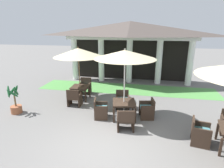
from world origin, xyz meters
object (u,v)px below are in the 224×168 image
object	(u,v)px
patio_chair_near_foreground_west	(100,109)
potted_palm_left_edge	(16,105)
patio_table_mid_left	(80,88)
patio_chair_mid_right_west	(200,132)
patio_chair_mid_left_north	(85,86)
patio_chair_near_foreground_south	(126,120)
patio_umbrella_near_foreground	(125,55)
patio_chair_near_foreground_east	(147,109)
patio_table_near_foreground	(124,104)
patio_umbrella_mid_left	(78,53)
patio_chair_near_foreground_north	(122,100)
patio_chair_mid_left_south	(75,98)

from	to	relation	value
patio_chair_near_foreground_west	potted_palm_left_edge	distance (m)	3.83
patio_table_mid_left	patio_chair_mid_right_west	bearing A→B (deg)	-30.31
patio_chair_mid_left_north	patio_chair_mid_right_west	xyz separation A→B (m)	(5.27, -3.97, 0.01)
patio_chair_mid_left_north	patio_chair_near_foreground_west	bearing A→B (deg)	117.74
patio_chair_near_foreground_south	patio_chair_mid_left_north	xyz separation A→B (m)	(-2.77, 3.59, -0.01)
patio_umbrella_near_foreground	patio_chair_near_foreground_east	bearing A→B (deg)	11.04
patio_table_near_foreground	patio_chair_mid_left_north	bearing A→B (deg)	134.71
patio_umbrella_mid_left	patio_chair_near_foreground_west	bearing A→B (deg)	-50.25
patio_table_near_foreground	patio_chair_near_foreground_west	size ratio (longest dim) A/B	1.32
patio_chair_near_foreground_north	patio_umbrella_near_foreground	bearing A→B (deg)	90.00
patio_umbrella_near_foreground	patio_chair_mid_left_south	bearing A→B (deg)	162.57
patio_chair_near_foreground_south	patio_umbrella_mid_left	xyz separation A→B (m)	(-2.74, 2.68, 2.04)
patio_table_mid_left	patio_umbrella_mid_left	size ratio (longest dim) A/B	0.33
patio_chair_near_foreground_south	patio_table_near_foreground	bearing A→B (deg)	90.00
patio_table_mid_left	patio_chair_mid_left_south	bearing A→B (deg)	-87.90
patio_chair_near_foreground_south	patio_chair_near_foreground_west	bearing A→B (deg)	134.95
patio_chair_mid_left_south	patio_chair_mid_right_west	size ratio (longest dim) A/B	1.01
patio_chair_near_foreground_east	patio_chair_mid_left_north	distance (m)	4.30
patio_umbrella_near_foreground	patio_chair_near_foreground_east	world-z (taller)	patio_umbrella_near_foreground
patio_chair_mid_left_south	potted_palm_left_edge	size ratio (longest dim) A/B	0.67
patio_umbrella_near_foreground	patio_chair_near_foreground_north	size ratio (longest dim) A/B	3.51
patio_table_mid_left	patio_chair_near_foreground_east	bearing A→B (deg)	-23.16
patio_chair_near_foreground_south	patio_chair_mid_left_south	xyz separation A→B (m)	(-2.71, 1.77, -0.02)
patio_chair_near_foreground_east	patio_chair_mid_left_north	size ratio (longest dim) A/B	0.93
patio_chair_mid_left_north	patio_chair_mid_left_south	bearing A→B (deg)	90.00
patio_chair_near_foreground_north	patio_chair_mid_right_west	xyz separation A→B (m)	(2.88, -2.34, 0.02)
patio_chair_near_foreground_north	patio_chair_near_foreground_south	size ratio (longest dim) A/B	0.96
patio_chair_mid_left_north	patio_umbrella_near_foreground	bearing A→B (deg)	132.61
patio_chair_near_foreground_west	patio_chair_near_foreground_east	distance (m)	1.99
patio_umbrella_near_foreground	patio_umbrella_mid_left	distance (m)	3.07
patio_table_near_foreground	patio_chair_near_foreground_east	distance (m)	1.02
patio_chair_near_foreground_north	patio_chair_mid_left_north	bearing A→B (deg)	-45.33
patio_chair_near_foreground_east	patio_table_near_foreground	bearing A→B (deg)	90.00
patio_umbrella_near_foreground	patio_table_mid_left	xyz separation A→B (m)	(-2.55, 1.70, -2.06)
patio_chair_near_foreground_north	patio_chair_mid_right_west	size ratio (longest dim) A/B	0.96
patio_table_near_foreground	patio_umbrella_mid_left	world-z (taller)	patio_umbrella_mid_left
patio_table_mid_left	potted_palm_left_edge	distance (m)	3.12
patio_chair_mid_right_west	patio_chair_near_foreground_west	bearing A→B (deg)	-96.43
patio_chair_mid_left_north	patio_umbrella_mid_left	bearing A→B (deg)	90.00
patio_chair_mid_right_west	patio_umbrella_near_foreground	bearing A→B (deg)	-105.57
patio_umbrella_mid_left	patio_chair_mid_left_south	size ratio (longest dim) A/B	3.16
patio_chair_near_foreground_north	potted_palm_left_edge	distance (m)	4.83
patio_chair_mid_left_north	patio_chair_mid_right_west	size ratio (longest dim) A/B	1.03
patio_chair_near_foreground_north	patio_chair_mid_left_north	size ratio (longest dim) A/B	0.94
patio_chair_mid_left_south	patio_umbrella_mid_left	bearing A→B (deg)	90.00
patio_table_mid_left	patio_chair_mid_left_north	distance (m)	0.93
patio_chair_mid_left_south	patio_chair_mid_left_north	world-z (taller)	patio_chair_mid_left_north
patio_umbrella_near_foreground	patio_chair_near_foreground_east	size ratio (longest dim) A/B	3.54
patio_chair_near_foreground_south	patio_umbrella_near_foreground	bearing A→B (deg)	90.00
potted_palm_left_edge	patio_chair_near_foreground_east	bearing A→B (deg)	6.35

